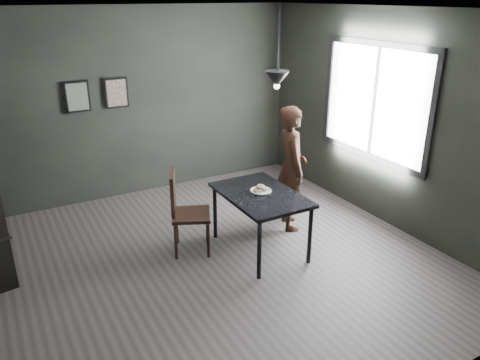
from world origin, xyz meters
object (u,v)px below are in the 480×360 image
white_plate (261,191)px  pendant_lamp (277,79)px  cafe_table (260,199)px  woman (291,168)px  wood_chair (183,207)px

white_plate → pendant_lamp: 1.32m
cafe_table → woman: (0.68, 0.36, 0.15)m
wood_chair → pendant_lamp: size_ratio=1.19×
white_plate → woman: size_ratio=0.14×
cafe_table → white_plate: 0.10m
white_plate → pendant_lamp: bearing=15.4°
white_plate → woman: 0.73m
woman → pendant_lamp: bearing=141.2°
cafe_table → pendant_lamp: size_ratio=1.39×
wood_chair → pendant_lamp: 1.84m
cafe_table → pendant_lamp: pendant_lamp is taller
white_plate → wood_chair: (-0.84, 0.39, -0.17)m
white_plate → pendant_lamp: size_ratio=0.27×
cafe_table → woman: 0.78m
cafe_table → wood_chair: (-0.81, 0.43, -0.09)m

